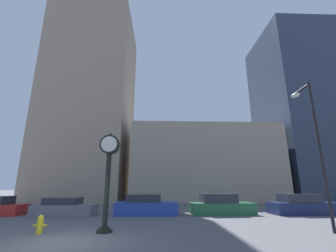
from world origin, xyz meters
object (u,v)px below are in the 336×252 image
at_px(street_lamp_right, 312,131).
at_px(car_navy, 303,206).
at_px(car_blue, 146,206).
at_px(car_grey, 65,208).
at_px(car_green, 221,206).
at_px(fire_hydrant_far, 40,224).
at_px(street_clock, 108,168).

bearing_deg(street_lamp_right, car_navy, 65.85).
distance_m(car_blue, car_navy, 11.34).
bearing_deg(car_navy, car_grey, 177.95).
bearing_deg(car_green, fire_hydrant_far, -148.79).
xyz_separation_m(car_grey, car_navy, (17.01, 0.06, 0.09)).
bearing_deg(car_green, car_grey, 178.46).
distance_m(street_clock, car_grey, 7.73).
bearing_deg(street_clock, street_lamp_right, -0.82).
bearing_deg(car_navy, street_clock, -156.71).
height_order(car_green, car_navy, car_green).
height_order(car_green, street_lamp_right, street_lamp_right).
xyz_separation_m(car_grey, car_blue, (5.67, 0.06, 0.09)).
xyz_separation_m(car_blue, street_lamp_right, (8.53, -6.26, 4.05)).
bearing_deg(car_navy, car_green, 175.56).
relative_size(fire_hydrant_far, street_lamp_right, 0.11).
relative_size(street_clock, car_grey, 1.08).
xyz_separation_m(street_clock, car_blue, (1.46, 6.12, -2.21)).
height_order(fire_hydrant_far, street_lamp_right, street_lamp_right).
bearing_deg(car_blue, street_lamp_right, -36.08).
distance_m(street_clock, car_green, 9.59).
height_order(street_clock, car_grey, street_clock).
bearing_deg(car_blue, car_green, 2.60).
height_order(car_navy, street_lamp_right, street_lamp_right).
distance_m(street_clock, car_blue, 6.67).
height_order(car_navy, fire_hydrant_far, car_navy).
xyz_separation_m(street_clock, car_green, (6.85, 6.35, -2.22)).
height_order(car_grey, street_lamp_right, street_lamp_right).
xyz_separation_m(street_clock, car_navy, (12.80, 6.12, -2.22)).
distance_m(car_grey, car_blue, 5.67).
bearing_deg(car_navy, car_blue, 177.74).
bearing_deg(car_green, car_navy, -5.22).
bearing_deg(fire_hydrant_far, street_clock, 3.49).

